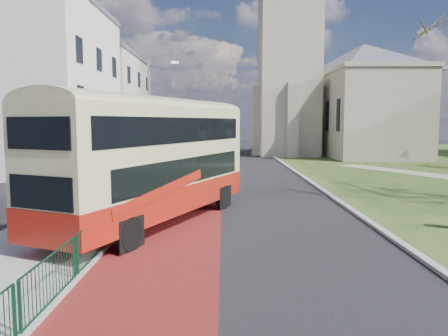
{
  "coord_description": "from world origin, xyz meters",
  "views": [
    {
      "loc": [
        0.59,
        -12.29,
        3.81
      ],
      "look_at": [
        0.62,
        4.93,
        2.0
      ],
      "focal_mm": 35.0,
      "sensor_mm": 36.0,
      "label": 1
    }
  ],
  "objects": [
    {
      "name": "ground",
      "position": [
        0.0,
        0.0,
        0.0
      ],
      "size": [
        160.0,
        160.0,
        0.0
      ],
      "primitive_type": "plane",
      "color": "black",
      "rests_on": "ground"
    },
    {
      "name": "road_carriageway",
      "position": [
        1.5,
        20.0,
        0.01
      ],
      "size": [
        9.0,
        120.0,
        0.01
      ],
      "primitive_type": "cube",
      "color": "black",
      "rests_on": "ground"
    },
    {
      "name": "bus_lane",
      "position": [
        -1.2,
        20.0,
        0.01
      ],
      "size": [
        3.4,
        120.0,
        0.01
      ],
      "primitive_type": "cube",
      "color": "#591414",
      "rests_on": "ground"
    },
    {
      "name": "pavement_west",
      "position": [
        -5.0,
        20.0,
        0.06
      ],
      "size": [
        4.0,
        120.0,
        0.12
      ],
      "primitive_type": "cube",
      "color": "gray",
      "rests_on": "ground"
    },
    {
      "name": "kerb_west",
      "position": [
        -3.0,
        20.0,
        0.07
      ],
      "size": [
        0.25,
        120.0,
        0.13
      ],
      "primitive_type": "cube",
      "color": "#999993",
      "rests_on": "ground"
    },
    {
      "name": "kerb_east",
      "position": [
        6.1,
        22.0,
        0.07
      ],
      "size": [
        0.25,
        80.0,
        0.13
      ],
      "primitive_type": "cube",
      "color": "#999993",
      "rests_on": "ground"
    },
    {
      "name": "pedestrian_railing",
      "position": [
        -2.95,
        4.0,
        0.55
      ],
      "size": [
        0.07,
        24.0,
        1.12
      ],
      "color": "#0D3C22",
      "rests_on": "ground"
    },
    {
      "name": "gothic_church",
      "position": [
        12.56,
        38.0,
        13.13
      ],
      "size": [
        16.38,
        18.0,
        40.0
      ],
      "color": "#9E9680",
      "rests_on": "ground"
    },
    {
      "name": "street_block_near",
      "position": [
        -14.0,
        22.0,
        6.51
      ],
      "size": [
        10.3,
        14.3,
        13.0
      ],
      "color": "beige",
      "rests_on": "ground"
    },
    {
      "name": "street_block_far",
      "position": [
        -14.0,
        38.0,
        5.76
      ],
      "size": [
        10.3,
        16.3,
        11.5
      ],
      "color": "beige",
      "rests_on": "ground"
    },
    {
      "name": "streetlamp",
      "position": [
        -4.35,
        18.0,
        4.59
      ],
      "size": [
        2.13,
        0.18,
        8.0
      ],
      "color": "gray",
      "rests_on": "pavement_west"
    },
    {
      "name": "bus",
      "position": [
        -1.94,
        3.84,
        2.6
      ],
      "size": [
        6.68,
        10.98,
        4.55
      ],
      "rotation": [
        0.0,
        0.0,
        -0.41
      ],
      "color": "maroon",
      "rests_on": "ground"
    }
  ]
}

